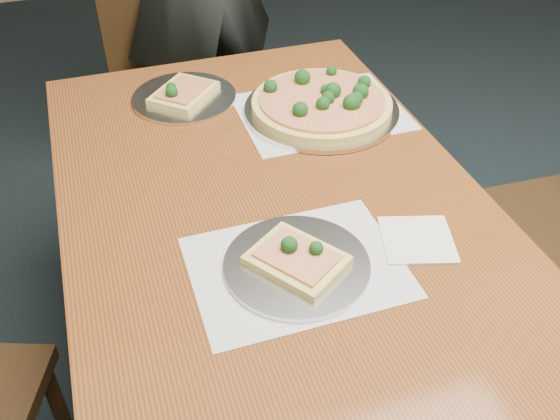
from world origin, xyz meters
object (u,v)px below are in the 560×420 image
object	(u,v)px
slice_plate_near	(297,262)
slice_plate_far	(183,95)
pizza_pan	(323,104)
dining_table	(280,242)
chair_far	(169,71)

from	to	relation	value
slice_plate_near	slice_plate_far	size ratio (longest dim) A/B	1.00
pizza_pan	slice_plate_near	world-z (taller)	pizza_pan
pizza_pan	slice_plate_near	size ratio (longest dim) A/B	1.44
dining_table	slice_plate_far	xyz separation A→B (m)	(-0.10, 0.53, 0.10)
chair_far	slice_plate_near	world-z (taller)	chair_far
slice_plate_near	pizza_pan	bearing A→B (deg)	63.91
pizza_pan	slice_plate_far	world-z (taller)	pizza_pan
dining_table	pizza_pan	bearing A→B (deg)	56.39
dining_table	pizza_pan	xyz separation A→B (m)	(0.23, 0.35, 0.12)
slice_plate_near	slice_plate_far	world-z (taller)	slice_plate_near
pizza_pan	slice_plate_far	bearing A→B (deg)	151.49
chair_far	pizza_pan	distance (m)	0.91
chair_far	pizza_pan	xyz separation A→B (m)	(0.28, -0.83, 0.26)
pizza_pan	dining_table	bearing A→B (deg)	-123.61
slice_plate_far	pizza_pan	bearing A→B (deg)	-28.51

